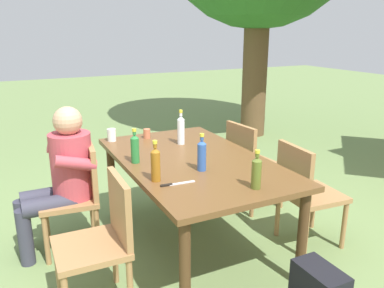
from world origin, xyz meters
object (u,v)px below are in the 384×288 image
(dining_table, at_px, (192,168))
(bottle_green, at_px, (135,148))
(bottle_clear, at_px, (181,129))
(bottle_amber, at_px, (156,164))
(chair_near_left, at_px, (78,191))
(chair_near_right, at_px, (103,237))
(cup_white, at_px, (112,135))
(table_knife, at_px, (175,184))
(person_in_white_shirt, at_px, (62,174))
(bottle_olive, at_px, (256,172))
(chair_far_right, at_px, (305,190))
(cup_terracotta, at_px, (147,134))
(bottle_blue, at_px, (202,155))
(chair_far_left, at_px, (250,161))

(dining_table, relative_size, bottle_green, 6.63)
(bottle_clear, xyz_separation_m, bottle_amber, (0.71, -0.51, -0.01))
(chair_near_left, distance_m, bottle_amber, 0.89)
(dining_table, bearing_deg, chair_near_right, -64.11)
(bottle_clear, xyz_separation_m, cup_white, (-0.37, -0.52, -0.08))
(bottle_amber, bearing_deg, chair_near_right, -76.72)
(chair_near_left, distance_m, bottle_green, 0.62)
(cup_white, xyz_separation_m, table_knife, (1.19, 0.10, -0.05))
(bottle_amber, relative_size, cup_white, 2.51)
(person_in_white_shirt, bearing_deg, bottle_green, 60.27)
(bottle_olive, bearing_deg, chair_far_right, 113.66)
(chair_near_right, height_order, bottle_clear, bottle_clear)
(chair_near_left, relative_size, cup_terracotta, 9.87)
(chair_near_right, distance_m, bottle_clear, 1.28)
(chair_near_right, bearing_deg, chair_far_right, 90.27)
(chair_far_right, bearing_deg, bottle_green, -111.83)
(bottle_blue, bearing_deg, bottle_amber, -83.73)
(chair_far_right, bearing_deg, chair_near_right, -89.73)
(chair_near_left, relative_size, table_knife, 3.61)
(chair_near_left, distance_m, chair_far_left, 1.65)
(person_in_white_shirt, bearing_deg, chair_near_right, 7.80)
(dining_table, xyz_separation_m, chair_far_left, (-0.39, 0.82, -0.19))
(bottle_amber, bearing_deg, chair_far_left, 119.19)
(dining_table, bearing_deg, chair_near_left, -115.26)
(bottle_amber, xyz_separation_m, table_knife, (0.12, 0.09, -0.12))
(dining_table, height_order, bottle_clear, bottle_clear)
(person_in_white_shirt, xyz_separation_m, table_knife, (0.82, 0.60, 0.11))
(chair_near_left, height_order, person_in_white_shirt, person_in_white_shirt)
(bottle_green, bearing_deg, person_in_white_shirt, -119.73)
(cup_white, distance_m, table_knife, 1.20)
(table_knife, bearing_deg, cup_terracotta, 169.07)
(cup_terracotta, bearing_deg, chair_near_right, -32.53)
(person_in_white_shirt, relative_size, bottle_green, 4.41)
(chair_far_right, height_order, bottle_olive, bottle_olive)
(person_in_white_shirt, height_order, bottle_olive, person_in_white_shirt)
(person_in_white_shirt, xyz_separation_m, bottle_clear, (-0.00, 1.03, 0.24))
(table_knife, bearing_deg, chair_near_right, -92.68)
(dining_table, distance_m, bottle_clear, 0.46)
(bottle_blue, distance_m, bottle_amber, 0.37)
(chair_far_right, distance_m, chair_far_left, 0.78)
(chair_near_left, xyz_separation_m, bottle_green, (0.28, 0.40, 0.39))
(chair_far_left, relative_size, person_in_white_shirt, 0.74)
(chair_near_right, bearing_deg, person_in_white_shirt, -172.20)
(chair_near_right, relative_size, bottle_green, 3.26)
(cup_terracotta, bearing_deg, table_knife, -10.93)
(chair_far_left, distance_m, chair_near_right, 1.83)
(person_in_white_shirt, bearing_deg, bottle_amber, 36.08)
(person_in_white_shirt, distance_m, bottle_green, 0.62)
(chair_far_left, bearing_deg, chair_near_right, -64.37)
(person_in_white_shirt, bearing_deg, chair_near_left, 85.27)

